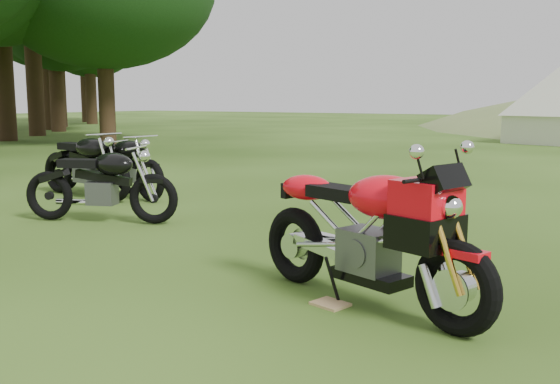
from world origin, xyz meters
The scene contains 8 objects.
ground centered at (0.00, 0.00, 0.00)m, with size 120.00×120.00×0.00m, color #233E0D.
treeline centered at (-20.00, 15.00, 0.00)m, with size 28.00×32.00×14.00m, color black, non-canonical shape.
sport_motorcycle centered at (0.97, 0.21, 0.66)m, with size 2.20×0.55×1.32m, color red, non-canonical shape.
plywood_board centered at (0.75, 0.05, 0.01)m, with size 0.27×0.21×0.02m, color #AC7E5B.
vintage_moto_a centered at (-5.48, 3.12, 0.49)m, with size 1.85×0.43×0.97m, color black, non-canonical shape.
vintage_moto_b centered at (-3.36, 1.35, 0.54)m, with size 2.04×0.47×1.07m, color black, non-canonical shape.
vintage_moto_c centered at (-5.22, 2.66, 0.57)m, with size 2.18×0.50×1.14m, color black, non-canonical shape.
vintage_moto_d centered at (-4.72, 3.02, 0.55)m, with size 2.09×0.48×1.10m, color black, non-canonical shape.
Camera 1 is at (2.97, -4.11, 1.60)m, focal length 40.00 mm.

